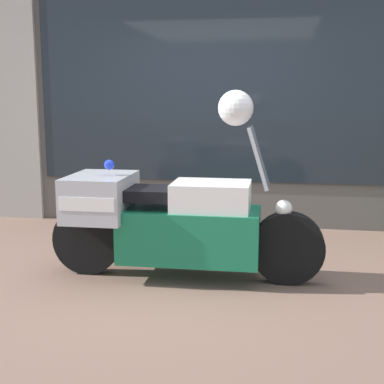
# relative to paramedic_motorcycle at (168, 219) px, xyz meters

# --- Properties ---
(ground_plane) EXTENTS (60.00, 60.00, 0.00)m
(ground_plane) POSITION_rel_paramedic_motorcycle_xyz_m (0.11, 0.18, -0.52)
(ground_plane) COLOR #7A5B4C
(shop_building) EXTENTS (6.41, 0.55, 3.69)m
(shop_building) POSITION_rel_paramedic_motorcycle_xyz_m (-0.34, 2.18, 1.33)
(shop_building) COLOR #56514C
(shop_building) RESTS_ON ground
(window_display) EXTENTS (4.95, 0.30, 1.80)m
(window_display) POSITION_rel_paramedic_motorcycle_xyz_m (0.54, 2.21, -0.08)
(window_display) COLOR slate
(window_display) RESTS_ON ground
(paramedic_motorcycle) EXTENTS (2.36, 0.73, 1.32)m
(paramedic_motorcycle) POSITION_rel_paramedic_motorcycle_xyz_m (0.00, 0.00, 0.00)
(paramedic_motorcycle) COLOR black
(paramedic_motorcycle) RESTS_ON ground
(white_helmet) EXTENTS (0.29, 0.29, 0.29)m
(white_helmet) POSITION_rel_paramedic_motorcycle_xyz_m (0.57, 0.01, 0.95)
(white_helmet) COLOR white
(white_helmet) RESTS_ON paramedic_motorcycle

